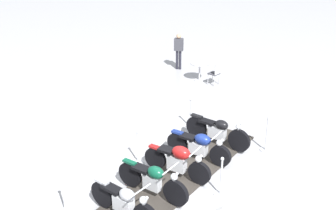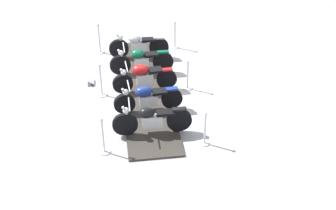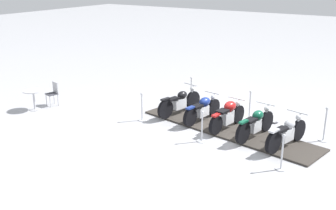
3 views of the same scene
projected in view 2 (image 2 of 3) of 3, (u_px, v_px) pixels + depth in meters
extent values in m
plane|color=#B2B2B7|center=(145.00, 92.00, 15.49)|extent=(80.00, 80.00, 0.00)
cube|color=#38332D|center=(145.00, 91.00, 15.47)|extent=(6.77, 2.71, 0.06)
cylinder|color=black|center=(119.00, 49.00, 16.99)|extent=(0.29, 0.70, 0.69)
cylinder|color=black|center=(159.00, 47.00, 17.08)|extent=(0.29, 0.70, 0.69)
cube|color=silver|center=(139.00, 47.00, 17.01)|extent=(0.35, 0.57, 0.39)
ellipsoid|color=#B7BAC1|center=(135.00, 39.00, 16.82)|extent=(0.38, 0.49, 0.29)
cube|color=black|center=(149.00, 40.00, 16.88)|extent=(0.38, 0.59, 0.08)
cube|color=#B7BAC1|center=(159.00, 38.00, 16.86)|extent=(0.24, 0.41, 0.06)
cylinder|color=silver|center=(121.00, 41.00, 16.83)|extent=(0.14, 0.33, 0.59)
cylinder|color=silver|center=(123.00, 32.00, 16.63)|extent=(0.70, 0.21, 0.04)
sphere|color=silver|center=(120.00, 37.00, 16.74)|extent=(0.18, 0.18, 0.18)
cylinder|color=black|center=(120.00, 65.00, 16.05)|extent=(0.23, 0.71, 0.70)
cylinder|color=black|center=(163.00, 62.00, 16.23)|extent=(0.23, 0.71, 0.70)
cube|color=silver|center=(142.00, 62.00, 16.12)|extent=(0.28, 0.50, 0.39)
ellipsoid|color=#0F5138|center=(138.00, 54.00, 15.91)|extent=(0.39, 0.51, 0.32)
cube|color=black|center=(151.00, 54.00, 16.00)|extent=(0.36, 0.52, 0.08)
cube|color=#0F5138|center=(163.00, 52.00, 16.01)|extent=(0.20, 0.40, 0.06)
cylinder|color=silver|center=(122.00, 57.00, 15.89)|extent=(0.12, 0.30, 0.60)
cylinder|color=silver|center=(124.00, 47.00, 15.70)|extent=(0.68, 0.15, 0.04)
sphere|color=silver|center=(121.00, 53.00, 15.80)|extent=(0.18, 0.18, 0.18)
cylinder|color=black|center=(123.00, 84.00, 15.15)|extent=(0.21, 0.66, 0.65)
cylinder|color=black|center=(167.00, 79.00, 15.37)|extent=(0.21, 0.66, 0.65)
cube|color=silver|center=(145.00, 80.00, 15.22)|extent=(0.29, 0.55, 0.44)
ellipsoid|color=#AD1919|center=(140.00, 70.00, 14.99)|extent=(0.42, 0.58, 0.35)
cube|color=black|center=(155.00, 70.00, 15.09)|extent=(0.37, 0.47, 0.08)
cube|color=#AD1919|center=(167.00, 70.00, 15.17)|extent=(0.20, 0.37, 0.06)
cylinder|color=silver|center=(125.00, 76.00, 15.01)|extent=(0.11, 0.29, 0.56)
cylinder|color=silver|center=(126.00, 67.00, 14.82)|extent=(0.64, 0.12, 0.04)
sphere|color=silver|center=(124.00, 72.00, 14.92)|extent=(0.18, 0.18, 0.18)
cylinder|color=black|center=(125.00, 104.00, 14.27)|extent=(0.22, 0.65, 0.64)
cylinder|color=black|center=(172.00, 99.00, 14.48)|extent=(0.22, 0.65, 0.64)
cube|color=silver|center=(148.00, 100.00, 14.36)|extent=(0.31, 0.57, 0.36)
ellipsoid|color=navy|center=(144.00, 92.00, 14.15)|extent=(0.39, 0.55, 0.33)
cube|color=black|center=(160.00, 91.00, 14.25)|extent=(0.35, 0.49, 0.08)
cube|color=navy|center=(172.00, 89.00, 14.28)|extent=(0.20, 0.37, 0.06)
cylinder|color=silver|center=(127.00, 96.00, 14.12)|extent=(0.11, 0.30, 0.55)
cylinder|color=silver|center=(129.00, 86.00, 13.94)|extent=(0.61, 0.12, 0.04)
sphere|color=silver|center=(126.00, 92.00, 14.04)|extent=(0.18, 0.18, 0.18)
cylinder|color=black|center=(125.00, 124.00, 13.39)|extent=(0.25, 0.72, 0.71)
cylinder|color=black|center=(179.00, 120.00, 13.54)|extent=(0.25, 0.72, 0.71)
cube|color=silver|center=(152.00, 121.00, 13.45)|extent=(0.32, 0.60, 0.38)
ellipsoid|color=black|center=(147.00, 113.00, 13.25)|extent=(0.37, 0.49, 0.29)
cube|color=black|center=(166.00, 113.00, 13.33)|extent=(0.36, 0.56, 0.08)
cube|color=black|center=(179.00, 109.00, 13.32)|extent=(0.21, 0.41, 0.06)
cylinder|color=silver|center=(127.00, 115.00, 13.22)|extent=(0.12, 0.29, 0.61)
cylinder|color=silver|center=(129.00, 104.00, 13.02)|extent=(0.63, 0.16, 0.04)
sphere|color=silver|center=(126.00, 111.00, 13.12)|extent=(0.18, 0.18, 0.18)
cylinder|color=silver|center=(105.00, 152.00, 13.06)|extent=(0.33, 0.33, 0.03)
cylinder|color=silver|center=(103.00, 136.00, 12.75)|extent=(0.05, 0.05, 1.03)
sphere|color=silver|center=(101.00, 120.00, 12.44)|extent=(0.09, 0.09, 0.09)
cylinder|color=silver|center=(100.00, 52.00, 17.60)|extent=(0.30, 0.30, 0.03)
cylinder|color=silver|center=(99.00, 39.00, 17.29)|extent=(0.05, 0.05, 1.04)
sphere|color=silver|center=(98.00, 25.00, 16.98)|extent=(0.09, 0.09, 0.09)
cylinder|color=silver|center=(175.00, 47.00, 17.90)|extent=(0.29, 0.29, 0.03)
cylinder|color=silver|center=(175.00, 35.00, 17.62)|extent=(0.05, 0.05, 0.95)
sphere|color=silver|center=(175.00, 23.00, 17.32)|extent=(0.09, 0.09, 0.09)
cylinder|color=silver|center=(102.00, 94.00, 15.33)|extent=(0.35, 0.35, 0.03)
cylinder|color=silver|center=(101.00, 81.00, 15.03)|extent=(0.05, 0.05, 1.02)
sphere|color=silver|center=(99.00, 65.00, 14.71)|extent=(0.09, 0.09, 0.09)
cylinder|color=silver|center=(204.00, 143.00, 13.36)|extent=(0.30, 0.30, 0.03)
cylinder|color=silver|center=(205.00, 129.00, 13.08)|extent=(0.05, 0.05, 0.95)
sphere|color=silver|center=(206.00, 114.00, 12.78)|extent=(0.09, 0.09, 0.09)
cylinder|color=silver|center=(187.00, 88.00, 15.63)|extent=(0.32, 0.32, 0.03)
cylinder|color=silver|center=(188.00, 75.00, 15.35)|extent=(0.05, 0.05, 0.94)
sphere|color=silver|center=(188.00, 62.00, 15.06)|extent=(0.09, 0.09, 0.09)
cube|color=#333338|center=(91.00, 83.00, 15.89)|extent=(0.44, 0.27, 0.02)
cube|color=white|center=(91.00, 80.00, 15.82)|extent=(0.41, 0.29, 0.16)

